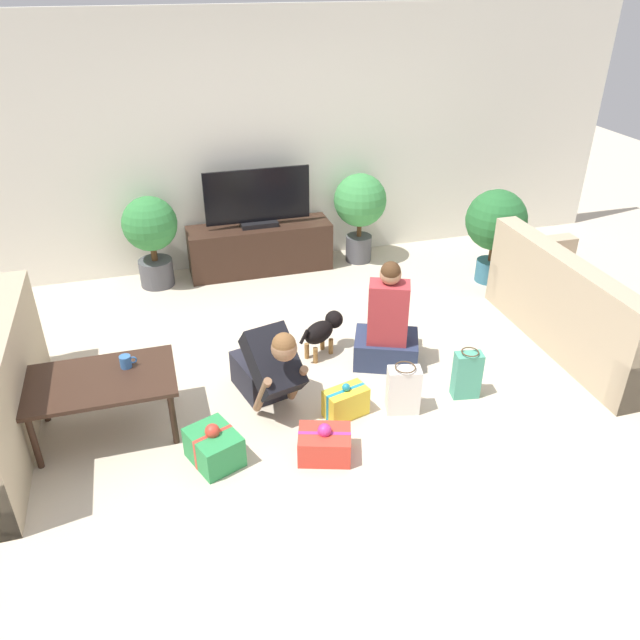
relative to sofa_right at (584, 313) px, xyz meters
The scene contains 18 objects.
ground_plane 2.45m from the sofa_right, behind, with size 16.00×16.00×0.00m, color beige.
wall_back 3.65m from the sofa_right, 133.74° to the left, with size 8.40×0.06×2.60m.
sofa_right is the anchor object (origin of this frame).
coffee_table 3.99m from the sofa_right, behind, with size 1.01×0.63×0.46m.
tv_console 3.29m from the sofa_right, 136.87° to the left, with size 1.52×0.43×0.52m.
tv 3.33m from the sofa_right, 136.87° to the left, with size 1.10×0.20×0.61m.
potted_plant_back_right 2.58m from the sofa_right, 120.48° to the left, with size 0.57×0.57×0.99m.
potted_plant_corner_right 1.38m from the sofa_right, 96.30° to the left, with size 0.61×0.61×0.98m.
potted_plant_back_left 4.16m from the sofa_right, 147.91° to the left, with size 0.55×0.55×0.95m.
person_kneeling 2.82m from the sofa_right, behind, with size 0.49×0.81×0.77m.
person_sitting 1.77m from the sofa_right, behind, with size 0.63×0.60×0.95m.
dog 2.27m from the sofa_right, 168.32° to the left, with size 0.46×0.32×0.36m.
gift_box_a 3.36m from the sofa_right, 169.37° to the right, with size 0.40×0.44×0.31m.
gift_box_b 2.70m from the sofa_right, 163.19° to the right, with size 0.42×0.37×0.27m.
gift_box_c 2.34m from the sofa_right, behind, with size 0.35×0.25×0.28m.
gift_bag_a 1.94m from the sofa_right, 165.99° to the right, with size 0.27×0.19×0.40m.
gift_bag_b 1.40m from the sofa_right, 162.24° to the right, with size 0.22×0.15×0.41m.
mug 3.81m from the sofa_right, behind, with size 0.12×0.08×0.09m.
Camera 1 is at (-1.08, -3.78, 2.95)m, focal length 35.00 mm.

